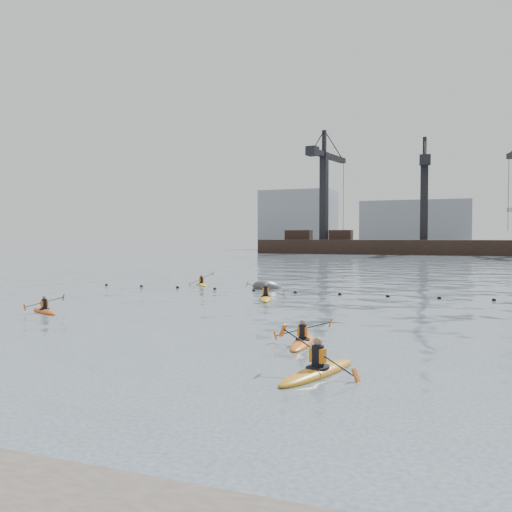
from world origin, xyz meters
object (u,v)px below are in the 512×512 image
at_px(kayaker_5, 201,284).
at_px(mooring_buoy, 268,289).
at_px(kayaker_0, 303,341).
at_px(kayaker_1, 318,370).
at_px(kayaker_3, 266,297).
at_px(kayaker_2, 45,310).

xyz_separation_m(kayaker_5, mooring_buoy, (5.64, -0.65, -0.09)).
bearing_deg(kayaker_0, kayaker_1, -73.67).
relative_size(kayaker_1, mooring_buoy, 1.51).
bearing_deg(kayaker_0, kayaker_3, 110.05).
xyz_separation_m(kayaker_2, kayaker_3, (8.21, 9.12, 0.02)).
bearing_deg(kayaker_1, kayaker_3, 131.27).
bearing_deg(mooring_buoy, kayaker_0, -66.65).
height_order(kayaker_0, kayaker_2, kayaker_0).
bearing_deg(kayaker_0, kayaker_2, 162.28).
relative_size(kayaker_3, kayaker_5, 1.32).
bearing_deg(kayaker_2, kayaker_3, -11.45).
height_order(kayaker_2, kayaker_3, kayaker_3).
bearing_deg(kayaker_3, kayaker_1, -84.51).
xyz_separation_m(kayaker_0, kayaker_1, (1.54, -3.83, 0.02)).
relative_size(kayaker_2, kayaker_5, 1.06).
xyz_separation_m(kayaker_3, mooring_buoy, (-2.17, 6.36, -0.10)).
relative_size(kayaker_1, kayaker_3, 1.04).
distance_m(kayaker_5, mooring_buoy, 5.68).
distance_m(kayaker_0, kayaker_5, 23.51).
xyz_separation_m(kayaker_0, kayaker_5, (-13.63, 19.16, -0.00)).
bearing_deg(kayaker_2, kayaker_5, 29.14).
height_order(kayaker_1, kayaker_3, kayaker_1).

